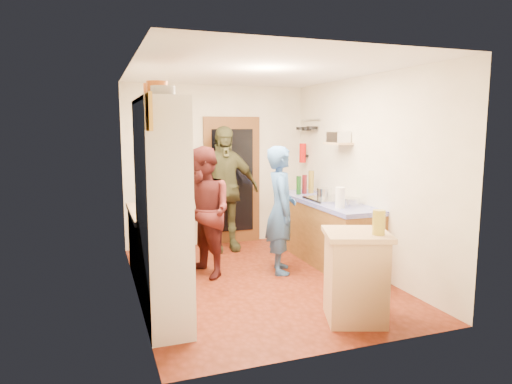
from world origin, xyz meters
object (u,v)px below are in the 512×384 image
island_base (355,279)px  person_back (224,189)px  right_counter_base (324,232)px  person_hob (284,210)px  person_left (204,212)px  hutch_body (162,212)px

island_base → person_back: 3.09m
right_counter_base → person_hob: (-0.78, -0.31, 0.42)m
island_base → person_back: person_back is taller
right_counter_base → person_left: 1.85m
right_counter_base → island_base: (-0.70, -1.97, 0.01)m
island_base → person_left: (-1.10, 1.89, 0.42)m
person_left → person_back: (0.58, 1.11, 0.13)m
hutch_body → island_base: size_ratio=2.56×
island_base → person_back: bearing=99.8°
right_counter_base → hutch_body: bearing=-152.5°
hutch_body → person_hob: hutch_body is taller
hutch_body → person_back: hutch_body is taller
right_counter_base → person_hob: 0.94m
person_left → person_back: size_ratio=0.87×
hutch_body → person_hob: (1.72, 0.99, -0.26)m
person_back → island_base: bearing=-79.7°
person_hob → person_left: bearing=93.0°
island_base → person_left: size_ratio=0.51×
hutch_body → person_left: bearing=60.0°
hutch_body → person_left: size_ratio=1.30×
right_counter_base → person_back: (-1.21, 1.03, 0.56)m
right_counter_base → person_back: bearing=139.7°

